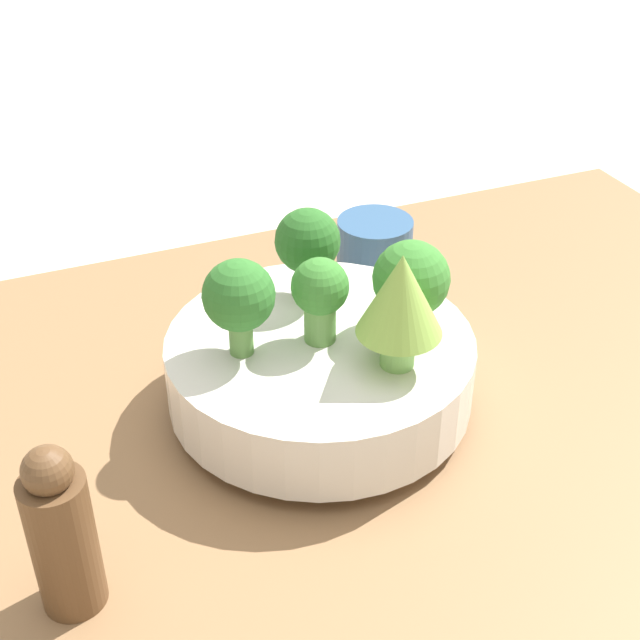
# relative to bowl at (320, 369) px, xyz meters

# --- Properties ---
(ground_plane) EXTENTS (6.00, 6.00, 0.00)m
(ground_plane) POSITION_rel_bowl_xyz_m (-0.01, 0.03, -0.08)
(ground_plane) COLOR beige
(table) EXTENTS (1.12, 0.76, 0.03)m
(table) POSITION_rel_bowl_xyz_m (-0.01, 0.03, -0.06)
(table) COLOR olive
(table) RESTS_ON ground_plane
(bowl) EXTENTS (0.27, 0.27, 0.08)m
(bowl) POSITION_rel_bowl_xyz_m (0.00, 0.00, 0.00)
(bowl) COLOR silver
(bowl) RESTS_ON table
(broccoli_floret_center) EXTENTS (0.05, 0.05, 0.08)m
(broccoli_floret_center) POSITION_rel_bowl_xyz_m (-0.00, -0.00, 0.08)
(broccoli_floret_center) COLOR #609347
(broccoli_floret_center) RESTS_ON bowl
(broccoli_floret_left) EXTENTS (0.07, 0.07, 0.09)m
(broccoli_floret_left) POSITION_rel_bowl_xyz_m (-0.08, 0.01, 0.08)
(broccoli_floret_left) COLOR #609347
(broccoli_floret_left) RESTS_ON bowl
(broccoli_floret_right) EXTENTS (0.06, 0.06, 0.09)m
(broccoli_floret_right) POSITION_rel_bowl_xyz_m (0.07, -0.01, 0.09)
(broccoli_floret_right) COLOR #609347
(broccoli_floret_right) RESTS_ON bowl
(romanesco_piece_far) EXTENTS (0.07, 0.07, 0.11)m
(romanesco_piece_far) POSITION_rel_bowl_xyz_m (-0.05, 0.06, 0.10)
(romanesco_piece_far) COLOR #7AB256
(romanesco_piece_far) RESTS_ON bowl
(broccoli_floret_front) EXTENTS (0.06, 0.06, 0.09)m
(broccoli_floret_front) POSITION_rel_bowl_xyz_m (-0.02, -0.07, 0.09)
(broccoli_floret_front) COLOR #7AB256
(broccoli_floret_front) RESTS_ON bowl
(cup) EXTENTS (0.08, 0.08, 0.08)m
(cup) POSITION_rel_bowl_xyz_m (-0.14, -0.19, -0.01)
(cup) COLOR #33567F
(cup) RESTS_ON table
(pepper_mill) EXTENTS (0.05, 0.05, 0.14)m
(pepper_mill) POSITION_rel_bowl_xyz_m (0.24, 0.13, 0.02)
(pepper_mill) COLOR brown
(pepper_mill) RESTS_ON table
(fork) EXTENTS (0.16, 0.03, 0.01)m
(fork) POSITION_rel_bowl_xyz_m (-0.03, -0.20, -0.04)
(fork) COLOR silver
(fork) RESTS_ON table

